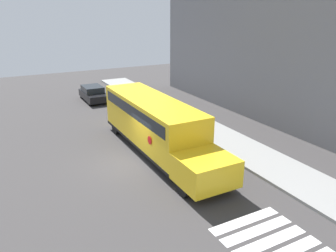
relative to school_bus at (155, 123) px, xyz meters
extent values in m
plane|color=#3A3838|center=(0.87, -1.86, -1.76)|extent=(60.00, 60.00, 0.00)
cube|color=gray|center=(0.87, 4.64, -1.68)|extent=(44.00, 3.00, 0.15)
cube|color=slate|center=(0.87, 11.14, 3.19)|extent=(32.00, 4.00, 9.90)
cube|color=white|center=(7.86, 0.14, -1.75)|extent=(0.50, 3.20, 0.01)
cube|color=white|center=(8.56, 0.14, -1.75)|extent=(0.50, 3.20, 0.01)
cube|color=white|center=(9.26, 0.14, -1.75)|extent=(0.50, 3.20, 0.01)
cube|color=yellow|center=(-0.51, 0.00, 0.01)|extent=(9.12, 2.50, 2.63)
cube|color=yellow|center=(5.21, 0.00, -0.66)|extent=(2.32, 2.50, 1.29)
cube|color=black|center=(-0.51, 0.00, -1.23)|extent=(9.12, 2.54, 0.16)
cube|color=black|center=(-0.51, 0.00, 0.78)|extent=(8.39, 2.53, 0.64)
cylinder|color=red|center=(1.99, -1.29, -0.12)|extent=(0.44, 0.02, 0.44)
cylinder|color=black|center=(5.09, 1.08, -1.26)|extent=(1.00, 0.30, 1.00)
cylinder|color=black|center=(5.09, -1.08, -1.26)|extent=(1.00, 0.30, 1.00)
cylinder|color=black|center=(-3.88, 1.08, -1.26)|extent=(1.00, 0.30, 1.00)
cylinder|color=black|center=(-3.88, -1.08, -1.26)|extent=(1.00, 0.30, 1.00)
cube|color=black|center=(-12.91, -0.05, -1.23)|extent=(4.05, 1.78, 0.61)
cube|color=#1E2328|center=(-13.16, -0.05, -0.67)|extent=(2.27, 1.64, 0.51)
cylinder|color=black|center=(-11.58, 0.72, -1.44)|extent=(0.64, 0.22, 0.64)
cylinder|color=black|center=(-11.58, -0.82, -1.44)|extent=(0.64, 0.22, 0.64)
cylinder|color=black|center=(-14.25, 0.72, -1.44)|extent=(0.64, 0.22, 0.64)
cylinder|color=black|center=(-14.25, -0.82, -1.44)|extent=(0.64, 0.22, 0.64)
camera|label=1|loc=(16.17, -7.75, 6.20)|focal=35.00mm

